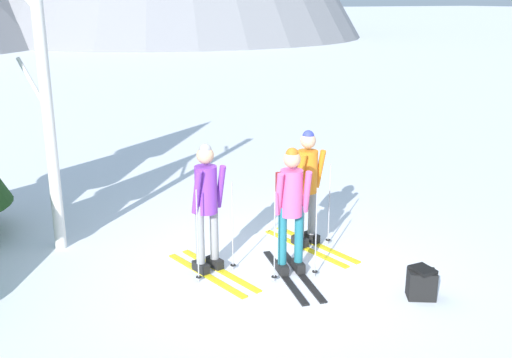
{
  "coord_description": "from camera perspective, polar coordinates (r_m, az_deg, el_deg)",
  "views": [
    {
      "loc": [
        -3.25,
        -6.44,
        3.39
      ],
      "look_at": [
        0.13,
        0.5,
        1.05
      ],
      "focal_mm": 42.15,
      "sensor_mm": 36.0,
      "label": 1
    }
  ],
  "objects": [
    {
      "name": "birch_tree_tall",
      "position": [
        8.44,
        -19.27,
        6.66
      ],
      "size": [
        0.41,
        0.57,
        4.01
      ],
      "color": "silver",
      "rests_on": "ground"
    },
    {
      "name": "skier_in_pink",
      "position": [
        7.48,
        3.33,
        -2.41
      ],
      "size": [
        0.61,
        1.6,
        1.65
      ],
      "color": "black",
      "rests_on": "ground"
    },
    {
      "name": "skier_in_orange",
      "position": [
        8.36,
        4.82,
        -0.28
      ],
      "size": [
        0.66,
        1.66,
        1.67
      ],
      "color": "yellow",
      "rests_on": "ground"
    },
    {
      "name": "backpack_on_snow_front",
      "position": [
        7.38,
        15.44,
        -9.51
      ],
      "size": [
        0.4,
        0.37,
        0.38
      ],
      "color": "black",
      "rests_on": "ground"
    },
    {
      "name": "ground_plane",
      "position": [
        7.97,
        0.73,
        -8.31
      ],
      "size": [
        400.0,
        400.0,
        0.0
      ],
      "primitive_type": "plane",
      "color": "white"
    },
    {
      "name": "skier_in_purple",
      "position": [
        7.53,
        -4.68,
        -2.32
      ],
      "size": [
        0.69,
        1.62,
        1.69
      ],
      "color": "yellow",
      "rests_on": "ground"
    }
  ]
}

